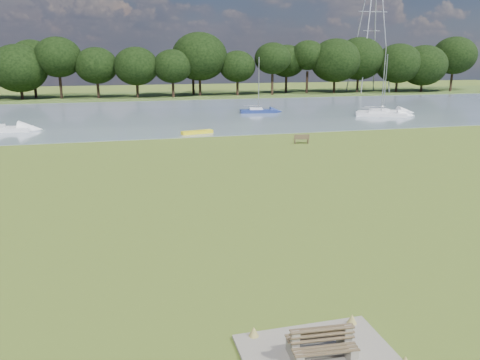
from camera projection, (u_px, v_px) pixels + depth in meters
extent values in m
plane|color=olive|center=(217.00, 205.00, 25.85)|extent=(220.00, 220.00, 0.00)
cube|color=slate|center=(156.00, 114.00, 65.14)|extent=(220.00, 40.00, 0.10)
cube|color=#4C6626|center=(144.00, 97.00, 93.20)|extent=(220.00, 20.00, 0.40)
cube|color=gray|center=(321.00, 358.00, 12.74)|extent=(4.20, 3.20, 0.10)
cube|color=gray|center=(295.00, 353.00, 12.54)|extent=(0.29, 1.05, 0.43)
cube|color=gray|center=(295.00, 340.00, 12.44)|extent=(0.23, 0.19, 0.54)
cube|color=gray|center=(347.00, 347.00, 12.79)|extent=(0.29, 1.05, 0.43)
cube|color=gray|center=(348.00, 334.00, 12.69)|extent=(0.23, 0.19, 0.54)
cube|color=brown|center=(326.00, 350.00, 12.30)|extent=(1.80, 0.53, 0.04)
cube|color=brown|center=(323.00, 335.00, 12.46)|extent=(1.78, 0.26, 0.43)
cube|color=brown|center=(317.00, 336.00, 12.92)|extent=(1.80, 0.53, 0.04)
cube|color=brown|center=(321.00, 331.00, 12.61)|extent=(1.78, 0.26, 0.43)
cube|color=brown|center=(295.00, 141.00, 43.80)|extent=(0.16, 0.43, 0.44)
cube|color=brown|center=(308.00, 141.00, 43.87)|extent=(0.16, 0.43, 0.44)
cube|color=brown|center=(301.00, 139.00, 43.78)|extent=(1.47, 0.69, 0.05)
cube|color=brown|center=(302.00, 137.00, 43.54)|extent=(1.40, 0.32, 0.43)
cube|color=yellow|center=(197.00, 132.00, 48.92)|extent=(3.46, 1.55, 0.34)
cylinder|color=#A3A8B2|center=(367.00, 30.00, 96.92)|extent=(0.23, 0.23, 25.62)
cylinder|color=#A3A8B2|center=(387.00, 30.00, 98.00)|extent=(0.23, 0.23, 25.62)
cylinder|color=#A3A8B2|center=(357.00, 31.00, 101.11)|extent=(0.23, 0.23, 25.62)
cylinder|color=#A3A8B2|center=(376.00, 31.00, 102.19)|extent=(0.23, 0.23, 25.62)
cube|color=#A3A8B2|center=(373.00, 12.00, 98.56)|extent=(6.73, 0.14, 0.14)
cylinder|color=black|center=(13.00, 88.00, 83.34)|extent=(0.55, 0.55, 4.17)
ellipsoid|color=black|center=(10.00, 59.00, 82.02)|extent=(7.65, 7.65, 6.51)
cylinder|color=black|center=(55.00, 87.00, 84.98)|extent=(0.55, 0.55, 4.49)
ellipsoid|color=black|center=(52.00, 55.00, 83.56)|extent=(8.75, 8.75, 7.44)
cylinder|color=black|center=(95.00, 89.00, 86.79)|extent=(0.55, 0.55, 3.54)
ellipsoid|color=black|center=(93.00, 65.00, 85.66)|extent=(9.84, 9.84, 8.37)
cylinder|color=black|center=(134.00, 87.00, 88.43)|extent=(0.55, 0.55, 3.86)
ellipsoid|color=black|center=(132.00, 61.00, 87.20)|extent=(7.65, 7.65, 6.51)
cylinder|color=black|center=(171.00, 86.00, 90.07)|extent=(0.55, 0.55, 4.17)
ellipsoid|color=black|center=(170.00, 58.00, 88.75)|extent=(8.75, 8.75, 7.44)
cylinder|color=black|center=(207.00, 84.00, 91.71)|extent=(0.55, 0.55, 4.49)
ellipsoid|color=black|center=(206.00, 55.00, 90.29)|extent=(9.84, 9.84, 8.37)
cylinder|color=black|center=(241.00, 86.00, 93.51)|extent=(0.55, 0.55, 3.54)
ellipsoid|color=black|center=(241.00, 64.00, 92.39)|extent=(7.65, 7.65, 6.51)
cylinder|color=black|center=(274.00, 85.00, 95.15)|extent=(0.55, 0.55, 3.86)
ellipsoid|color=black|center=(275.00, 61.00, 93.93)|extent=(8.75, 8.75, 7.44)
cylinder|color=black|center=(306.00, 84.00, 96.79)|extent=(0.55, 0.55, 4.17)
ellipsoid|color=black|center=(307.00, 58.00, 95.47)|extent=(9.84, 9.84, 8.37)
cylinder|color=black|center=(337.00, 82.00, 98.44)|extent=(0.55, 0.55, 4.49)
ellipsoid|color=black|center=(339.00, 55.00, 97.01)|extent=(7.65, 7.65, 6.51)
cylinder|color=black|center=(367.00, 84.00, 100.24)|extent=(0.55, 0.55, 3.54)
ellipsoid|color=black|center=(369.00, 63.00, 99.12)|extent=(8.75, 8.75, 7.44)
cylinder|color=black|center=(396.00, 83.00, 101.88)|extent=(0.55, 0.55, 3.86)
ellipsoid|color=black|center=(398.00, 61.00, 100.66)|extent=(9.84, 9.84, 8.37)
cylinder|color=black|center=(424.00, 82.00, 103.52)|extent=(0.55, 0.55, 4.17)
ellipsoid|color=black|center=(427.00, 58.00, 102.20)|extent=(7.65, 7.65, 6.51)
cylinder|color=black|center=(452.00, 81.00, 105.16)|extent=(0.55, 0.55, 4.49)
ellipsoid|color=black|center=(454.00, 55.00, 103.74)|extent=(8.75, 8.75, 7.44)
cube|color=navy|center=(258.00, 110.00, 66.49)|extent=(5.30, 2.03, 0.67)
cube|color=white|center=(256.00, 108.00, 66.34)|extent=(1.93, 1.34, 0.43)
cylinder|color=#A5A8AD|center=(259.00, 84.00, 65.52)|extent=(0.11, 0.11, 7.25)
cube|color=white|center=(381.00, 114.00, 62.91)|extent=(6.70, 4.42, 0.67)
cube|color=white|center=(377.00, 111.00, 62.90)|extent=(2.68, 2.27, 0.43)
cylinder|color=#A5A8AD|center=(384.00, 79.00, 61.73)|extent=(0.11, 0.11, 8.87)
cube|color=white|center=(383.00, 112.00, 65.06)|extent=(6.98, 2.70, 0.68)
cube|color=white|center=(380.00, 109.00, 64.88)|extent=(2.54, 1.77, 0.44)
cylinder|color=#A5A8AD|center=(386.00, 83.00, 64.04)|extent=(0.12, 0.12, 7.60)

